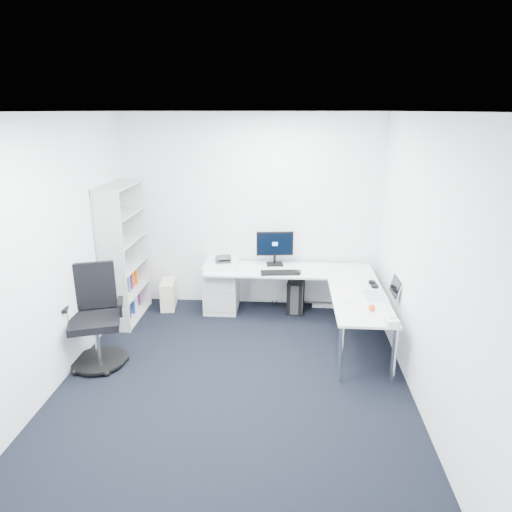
# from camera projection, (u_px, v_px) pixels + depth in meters

# --- Properties ---
(ground) EXTENTS (4.20, 4.20, 0.00)m
(ground) POSITION_uv_depth(u_px,v_px,m) (235.00, 381.00, 4.78)
(ground) COLOR black
(ceiling) EXTENTS (4.20, 4.20, 0.00)m
(ceiling) POSITION_uv_depth(u_px,v_px,m) (230.00, 112.00, 3.95)
(ceiling) COLOR white
(wall_back) EXTENTS (3.60, 0.02, 2.70)m
(wall_back) POSITION_uv_depth(u_px,v_px,m) (251.00, 212.00, 6.36)
(wall_back) COLOR white
(wall_back) RESTS_ON ground
(wall_front) EXTENTS (3.60, 0.02, 2.70)m
(wall_front) POSITION_uv_depth(u_px,v_px,m) (183.00, 385.00, 2.37)
(wall_front) COLOR white
(wall_front) RESTS_ON ground
(wall_left) EXTENTS (0.02, 4.20, 2.70)m
(wall_left) POSITION_uv_depth(u_px,v_px,m) (51.00, 255.00, 4.49)
(wall_left) COLOR white
(wall_left) RESTS_ON ground
(wall_right) EXTENTS (0.02, 4.20, 2.70)m
(wall_right) POSITION_uv_depth(u_px,v_px,m) (424.00, 264.00, 4.24)
(wall_right) COLOR white
(wall_right) RESTS_ON ground
(l_desk) EXTENTS (2.26, 1.26, 0.66)m
(l_desk) POSITION_uv_depth(u_px,v_px,m) (288.00, 301.00, 5.97)
(l_desk) COLOR silver
(l_desk) RESTS_ON ground
(drawer_pedestal) EXTENTS (0.45, 0.56, 0.69)m
(drawer_pedestal) POSITION_uv_depth(u_px,v_px,m) (222.00, 286.00, 6.43)
(drawer_pedestal) COLOR silver
(drawer_pedestal) RESTS_ON ground
(bookshelf) EXTENTS (0.36, 0.91, 1.83)m
(bookshelf) POSITION_uv_depth(u_px,v_px,m) (124.00, 254.00, 5.99)
(bookshelf) COLOR #B4B6B6
(bookshelf) RESTS_ON ground
(task_chair) EXTENTS (0.79, 0.79, 1.12)m
(task_chair) POSITION_uv_depth(u_px,v_px,m) (95.00, 318.00, 4.94)
(task_chair) COLOR black
(task_chair) RESTS_ON ground
(black_pc_tower) EXTENTS (0.27, 0.50, 0.47)m
(black_pc_tower) POSITION_uv_depth(u_px,v_px,m) (296.00, 294.00, 6.45)
(black_pc_tower) COLOR black
(black_pc_tower) RESTS_ON ground
(beige_pc_tower) EXTENTS (0.24, 0.44, 0.40)m
(beige_pc_tower) POSITION_uv_depth(u_px,v_px,m) (168.00, 294.00, 6.53)
(beige_pc_tower) COLOR beige
(beige_pc_tower) RESTS_ON ground
(power_strip) EXTENTS (0.37, 0.07, 0.04)m
(power_strip) POSITION_uv_depth(u_px,v_px,m) (325.00, 306.00, 6.57)
(power_strip) COLOR white
(power_strip) RESTS_ON ground
(monitor) EXTENTS (0.52, 0.22, 0.49)m
(monitor) POSITION_uv_depth(u_px,v_px,m) (275.00, 248.00, 6.27)
(monitor) COLOR black
(monitor) RESTS_ON l_desk
(black_keyboard) EXTENTS (0.51, 0.23, 0.02)m
(black_keyboard) POSITION_uv_depth(u_px,v_px,m) (280.00, 273.00, 6.00)
(black_keyboard) COLOR black
(black_keyboard) RESTS_ON l_desk
(mouse) EXTENTS (0.08, 0.11, 0.03)m
(mouse) POSITION_uv_depth(u_px,v_px,m) (298.00, 272.00, 5.99)
(mouse) COLOR black
(mouse) RESTS_ON l_desk
(desk_phone) EXTENTS (0.25, 0.25, 0.14)m
(desk_phone) POSITION_uv_depth(u_px,v_px,m) (223.00, 259.00, 6.36)
(desk_phone) COLOR #2F2F32
(desk_phone) RESTS_ON l_desk
(laptop) EXTENTS (0.36, 0.35, 0.25)m
(laptop) POSITION_uv_depth(u_px,v_px,m) (377.00, 287.00, 5.22)
(laptop) COLOR silver
(laptop) RESTS_ON l_desk
(white_keyboard) EXTENTS (0.11, 0.38, 0.01)m
(white_keyboard) POSITION_uv_depth(u_px,v_px,m) (346.00, 295.00, 5.28)
(white_keyboard) COLOR white
(white_keyboard) RESTS_ON l_desk
(headphones) EXTENTS (0.15, 0.22, 0.05)m
(headphones) POSITION_uv_depth(u_px,v_px,m) (374.00, 283.00, 5.59)
(headphones) COLOR black
(headphones) RESTS_ON l_desk
(orange_fruit) EXTENTS (0.07, 0.07, 0.07)m
(orange_fruit) POSITION_uv_depth(u_px,v_px,m) (372.00, 308.00, 4.88)
(orange_fruit) COLOR #F85D16
(orange_fruit) RESTS_ON l_desk
(tissue_box) EXTENTS (0.16, 0.25, 0.08)m
(tissue_box) POSITION_uv_depth(u_px,v_px,m) (390.00, 321.00, 4.57)
(tissue_box) COLOR white
(tissue_box) RESTS_ON l_desk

